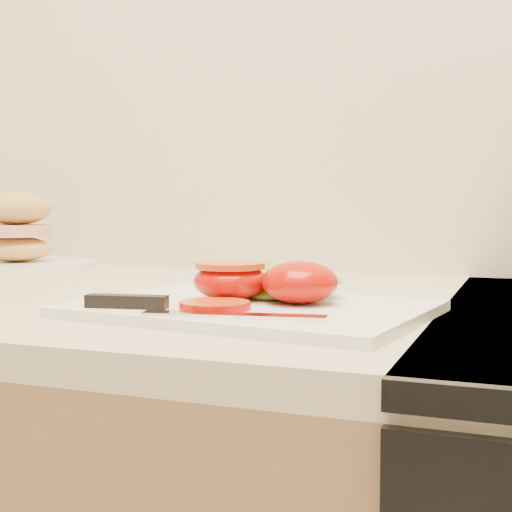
% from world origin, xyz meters
% --- Properties ---
extents(cutting_board, '(0.35, 0.27, 0.01)m').
position_xyz_m(cutting_board, '(0.00, 1.55, 0.94)').
color(cutting_board, white).
rests_on(cutting_board, counter).
extents(tomato_half_dome, '(0.07, 0.07, 0.04)m').
position_xyz_m(tomato_half_dome, '(0.05, 1.57, 0.96)').
color(tomato_half_dome, '#BD0600').
rests_on(tomato_half_dome, cutting_board).
extents(tomato_half_cut, '(0.07, 0.07, 0.04)m').
position_xyz_m(tomato_half_cut, '(-0.03, 1.57, 0.96)').
color(tomato_half_cut, '#BD0600').
rests_on(tomato_half_cut, cutting_board).
extents(tomato_slice_0, '(0.06, 0.06, 0.01)m').
position_xyz_m(tomato_slice_0, '(-0.01, 1.51, 0.94)').
color(tomato_slice_0, '#CA550E').
rests_on(tomato_slice_0, cutting_board).
extents(lettuce_leaf_0, '(0.17, 0.13, 0.03)m').
position_xyz_m(lettuce_leaf_0, '(-0.00, 1.62, 0.95)').
color(lettuce_leaf_0, '#83B42F').
rests_on(lettuce_leaf_0, cutting_board).
extents(knife, '(0.23, 0.05, 0.01)m').
position_xyz_m(knife, '(-0.05, 1.48, 0.94)').
color(knife, silver).
rests_on(knife, cutting_board).
extents(sandwich_plate, '(0.26, 0.26, 0.13)m').
position_xyz_m(sandwich_plate, '(-0.54, 1.88, 0.98)').
color(sandwich_plate, white).
rests_on(sandwich_plate, counter).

